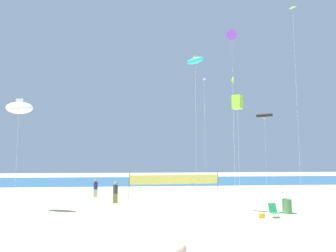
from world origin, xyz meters
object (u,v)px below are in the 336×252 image
beachgoer_charcoal_shirt (115,192)px  kite_cyan_inflatable (195,61)px  trash_barrel (287,206)px  kite_white_inflatable (19,108)px  volleyball_net (175,180)px  kite_lime_box (237,102)px  beach_handbag (262,216)px  kite_lime_delta (232,81)px  beachgoer_navy_shirt (96,188)px  kite_violet_delta (232,36)px  kite_black_tube (264,115)px  kite_lime_diamond (293,13)px  folding_beach_chair (273,210)px  kite_blue_diamond (204,85)px

beachgoer_charcoal_shirt → kite_cyan_inflatable: kite_cyan_inflatable is taller
beachgoer_charcoal_shirt → trash_barrel: (12.22, -5.81, -0.47)m
kite_white_inflatable → kite_cyan_inflatable: bearing=-7.0°
trash_barrel → kite_white_inflatable: (-18.99, 2.19, 6.96)m
volleyball_net → kite_lime_box: bearing=-68.6°
beachgoer_charcoal_shirt → beach_handbag: bearing=43.2°
kite_lime_delta → volleyball_net: bearing=-160.6°
beachgoer_navy_shirt → volleyball_net: (7.64, -0.85, 0.71)m
kite_lime_box → trash_barrel: bearing=-0.6°
beach_handbag → kite_violet_delta: size_ratio=0.02×
beachgoer_navy_shirt → kite_cyan_inflatable: kite_cyan_inflatable is taller
beachgoer_navy_shirt → kite_black_tube: kite_black_tube is taller
kite_lime_delta → kite_lime_box: bearing=-106.0°
kite_lime_diamond → kite_cyan_inflatable: bearing=-157.8°
volleyball_net → kite_white_inflatable: (-12.19, -6.69, 5.81)m
folding_beach_chair → volleyball_net: 11.42m
volleyball_net → kite_cyan_inflatable: 12.38m
kite_cyan_inflatable → kite_lime_box: bearing=-11.6°
kite_violet_delta → kite_lime_diamond: 9.43m
beachgoer_navy_shirt → beach_handbag: beachgoer_navy_shirt is taller
folding_beach_chair → kite_cyan_inflatable: size_ratio=0.08×
kite_lime_box → kite_blue_diamond: bearing=99.9°
beachgoer_charcoal_shirt → kite_black_tube: bearing=107.3°
beachgoer_charcoal_shirt → kite_white_inflatable: (-6.78, -3.62, 6.49)m
kite_cyan_inflatable → kite_blue_diamond: bearing=71.8°
kite_black_tube → kite_lime_box: kite_black_tube is taller
beach_handbag → kite_lime_delta: kite_lime_delta is taller
trash_barrel → kite_lime_diamond: 17.50m
kite_cyan_inflatable → beachgoer_navy_shirt: bearing=132.1°
kite_white_inflatable → kite_blue_diamond: size_ratio=0.73×
kite_black_tube → kite_violet_delta: kite_violet_delta is taller
folding_beach_chair → volleyball_net: bearing=117.2°
kite_lime_delta → kite_white_inflatable: kite_lime_delta is taller
kite_lime_box → beachgoer_charcoal_shirt: bearing=147.0°
kite_lime_delta → kite_black_tube: kite_lime_delta is taller
beachgoer_charcoal_shirt → kite_blue_diamond: size_ratio=0.16×
beachgoer_charcoal_shirt → kite_blue_diamond: kite_blue_diamond is taller
folding_beach_chair → kite_blue_diamond: 12.74m
beachgoer_charcoal_shirt → beach_handbag: beachgoer_charcoal_shirt is taller
kite_lime_diamond → kite_cyan_inflatable: kite_lime_diamond is taller
kite_white_inflatable → volleyball_net: bearing=28.8°
kite_white_inflatable → kite_lime_diamond: bearing=6.1°
kite_lime_diamond → kite_black_tube: bearing=82.3°
trash_barrel → kite_blue_diamond: (-4.40, 6.13, 10.00)m
kite_cyan_inflatable → kite_black_tube: bearing=51.8°
kite_black_tube → kite_violet_delta: bearing=-162.3°
kite_blue_diamond → kite_violet_delta: bearing=55.5°
kite_lime_delta → kite_blue_diamond: bearing=-130.0°
trash_barrel → beach_handbag: trash_barrel is taller
kite_lime_diamond → beach_handbag: bearing=-134.9°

